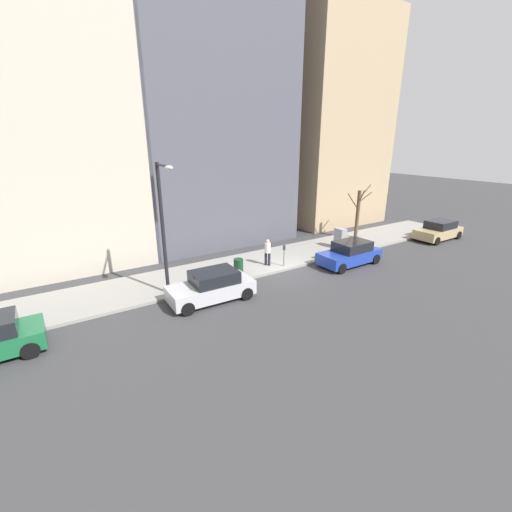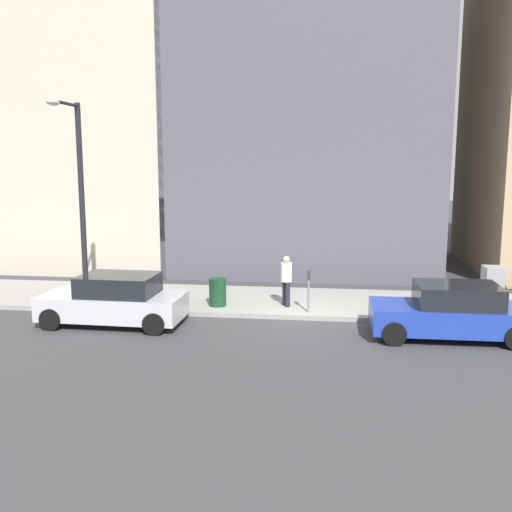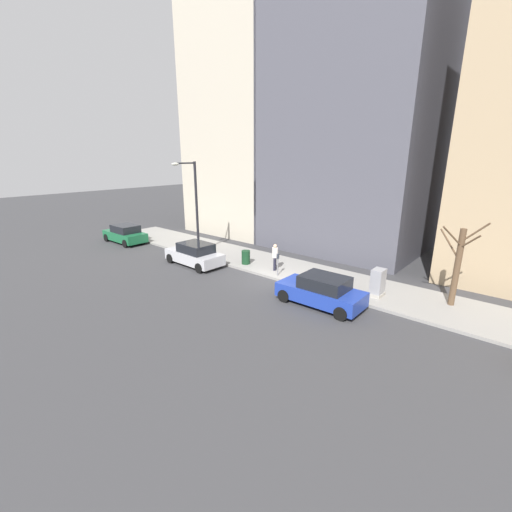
% 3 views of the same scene
% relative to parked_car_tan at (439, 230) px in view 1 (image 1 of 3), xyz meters
% --- Properties ---
extents(ground_plane, '(120.00, 120.00, 0.00)m').
position_rel_parked_car_tan_xyz_m(ground_plane, '(1.03, 14.46, -0.74)').
color(ground_plane, '#38383A').
extents(sidewalk, '(4.00, 36.00, 0.15)m').
position_rel_parked_car_tan_xyz_m(sidewalk, '(3.03, 14.46, -0.66)').
color(sidewalk, gray).
rests_on(sidewalk, ground).
extents(parked_car_tan, '(1.95, 4.21, 1.52)m').
position_rel_parked_car_tan_xyz_m(parked_car_tan, '(0.00, 0.00, 0.00)').
color(parked_car_tan, tan).
rests_on(parked_car_tan, ground).
extents(parked_car_blue, '(1.96, 4.22, 1.52)m').
position_rel_parked_car_tan_xyz_m(parked_car_blue, '(-0.23, 10.35, 0.00)').
color(parked_car_blue, '#1E389E').
rests_on(parked_car_blue, ground).
extents(parked_car_silver, '(2.00, 4.24, 1.52)m').
position_rel_parked_car_tan_xyz_m(parked_car_silver, '(-0.13, 20.00, 0.00)').
color(parked_car_silver, '#B7B7BC').
rests_on(parked_car_silver, ground).
extents(parking_meter, '(0.14, 0.10, 1.35)m').
position_rel_parked_car_tan_xyz_m(parking_meter, '(1.48, 14.31, 0.24)').
color(parking_meter, slate).
rests_on(parking_meter, sidewalk).
extents(utility_box, '(0.83, 0.61, 1.43)m').
position_rel_parked_car_tan_xyz_m(utility_box, '(2.33, 8.60, 0.11)').
color(utility_box, '#A8A399').
rests_on(utility_box, sidewalk).
extents(streetlamp, '(1.97, 0.32, 6.50)m').
position_rel_parked_car_tan_xyz_m(streetlamp, '(1.31, 21.65, 3.28)').
color(streetlamp, black).
rests_on(streetlamp, sidewalk).
extents(bare_tree, '(1.33, 2.00, 4.16)m').
position_rel_parked_car_tan_xyz_m(bare_tree, '(3.61, 5.46, 1.44)').
color(bare_tree, brown).
rests_on(bare_tree, sidewalk).
extents(trash_bin, '(0.56, 0.56, 0.90)m').
position_rel_parked_car_tan_xyz_m(trash_bin, '(1.93, 17.29, -0.14)').
color(trash_bin, '#14381E').
rests_on(trash_bin, sidewalk).
extents(pedestrian_near_meter, '(0.37, 0.36, 1.66)m').
position_rel_parked_car_tan_xyz_m(pedestrian_near_meter, '(2.18, 15.06, 0.35)').
color(pedestrian_near_meter, '#1E1E2D').
rests_on(pedestrian_near_meter, sidewalk).
extents(office_tower_left, '(9.09, 9.09, 18.07)m').
position_rel_parked_car_tan_xyz_m(office_tower_left, '(11.08, 2.65, 8.30)').
color(office_tower_left, tan).
rests_on(office_tower_left, ground).
extents(office_block_center, '(11.42, 11.42, 27.14)m').
position_rel_parked_car_tan_xyz_m(office_block_center, '(12.24, 14.90, 12.84)').
color(office_block_center, '#4C4C56').
rests_on(office_block_center, ground).
extents(office_tower_right, '(9.22, 9.22, 27.66)m').
position_rel_parked_car_tan_xyz_m(office_tower_right, '(11.14, 25.00, 13.10)').
color(office_tower_right, '#BCB29E').
rests_on(office_tower_right, ground).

